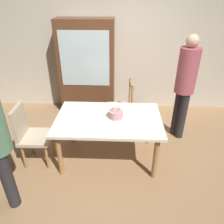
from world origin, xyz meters
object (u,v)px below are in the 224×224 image
object	(u,v)px
dining_table	(109,123)
birthday_cake	(116,115)
plate_far_side	(104,110)
chair_spindle_back	(121,108)
person_guest	(185,83)
china_cabinet	(87,68)
plate_near_celebrant	(77,125)
chair_upholstered	(29,132)

from	to	relation	value
dining_table	birthday_cake	xyz separation A→B (m)	(0.11, 0.00, 0.14)
plate_far_side	chair_spindle_back	size ratio (longest dim) A/B	0.23
person_guest	china_cabinet	world-z (taller)	china_cabinet
dining_table	plate_far_side	xyz separation A→B (m)	(-0.08, 0.22, 0.09)
chair_spindle_back	person_guest	distance (m)	1.18
birthday_cake	plate_near_celebrant	world-z (taller)	birthday_cake
china_cabinet	plate_near_celebrant	bearing A→B (deg)	-86.52
dining_table	china_cabinet	distance (m)	1.67
chair_spindle_back	chair_upholstered	world-z (taller)	same
plate_far_side	plate_near_celebrant	bearing A→B (deg)	-127.63
birthday_cake	chair_upholstered	bearing A→B (deg)	-173.66
plate_far_side	chair_upholstered	bearing A→B (deg)	-161.60
dining_table	plate_near_celebrant	bearing A→B (deg)	-152.04
plate_far_side	china_cabinet	bearing A→B (deg)	108.65
plate_near_celebrant	chair_spindle_back	bearing A→B (deg)	59.91
birthday_cake	china_cabinet	xyz separation A→B (m)	(-0.63, 1.55, 0.17)
chair_spindle_back	person_guest	size ratio (longest dim) A/B	0.53
chair_spindle_back	birthday_cake	bearing A→B (deg)	-95.44
birthday_cake	person_guest	size ratio (longest dim) A/B	0.16
chair_spindle_back	chair_upholstered	xyz separation A→B (m)	(-1.33, -0.95, 0.07)
dining_table	plate_near_celebrant	xyz separation A→B (m)	(-0.42, -0.22, 0.09)
chair_spindle_back	china_cabinet	xyz separation A→B (m)	(-0.71, 0.74, 0.49)
chair_spindle_back	china_cabinet	world-z (taller)	china_cabinet
plate_far_side	china_cabinet	xyz separation A→B (m)	(-0.45, 1.34, 0.22)
person_guest	china_cabinet	size ratio (longest dim) A/B	0.94
dining_table	plate_near_celebrant	size ratio (longest dim) A/B	6.92
plate_far_side	birthday_cake	bearing A→B (deg)	-50.15
dining_table	chair_spindle_back	xyz separation A→B (m)	(0.18, 0.82, -0.18)
birthday_cake	plate_near_celebrant	bearing A→B (deg)	-156.62
chair_spindle_back	chair_upholstered	size ratio (longest dim) A/B	1.00
dining_table	plate_near_celebrant	distance (m)	0.48
person_guest	birthday_cake	bearing A→B (deg)	-149.00
plate_far_side	dining_table	bearing A→B (deg)	-71.09
china_cabinet	plate_far_side	bearing A→B (deg)	-71.35
birthday_cake	chair_spindle_back	world-z (taller)	chair_spindle_back
china_cabinet	dining_table	bearing A→B (deg)	-71.31
plate_near_celebrant	chair_upholstered	size ratio (longest dim) A/B	0.23
plate_far_side	person_guest	bearing A→B (deg)	19.16
chair_upholstered	chair_spindle_back	bearing A→B (deg)	35.51
chair_upholstered	china_cabinet	distance (m)	1.85
chair_upholstered	plate_near_celebrant	bearing A→B (deg)	-6.78
plate_near_celebrant	plate_far_side	xyz separation A→B (m)	(0.34, 0.44, 0.00)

